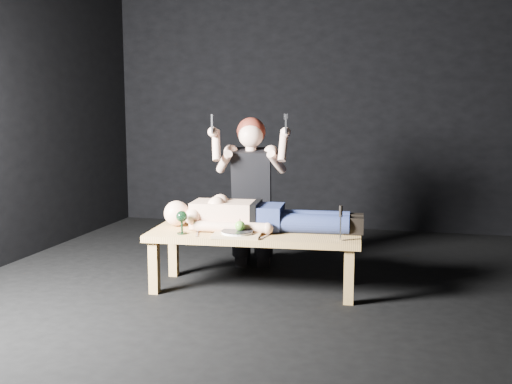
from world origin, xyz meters
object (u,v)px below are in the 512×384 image
lying_man (263,213)px  carving_knife (341,223)px  kneeling_woman (252,191)px  table (254,260)px  goblet (182,222)px  serving_tray (237,235)px

lying_man → carving_knife: (0.63, -0.25, -0.00)m
kneeling_woman → carving_knife: 1.13m
table → goblet: bearing=-162.3°
kneeling_woman → serving_tray: (0.09, -0.79, -0.21)m
goblet → carving_knife: bearing=3.2°
lying_man → kneeling_woman: size_ratio=1.17×
kneeling_woman → lying_man: bearing=-76.7°
lying_man → carving_knife: size_ratio=6.23×
table → carving_knife: (0.67, -0.14, 0.35)m
serving_tray → carving_knife: 0.77m
table → lying_man: 0.37m
kneeling_woman → serving_tray: size_ratio=3.88×
lying_man → kneeling_woman: (-0.22, 0.49, 0.10)m
serving_tray → kneeling_woman: bearing=96.5°
goblet → carving_knife: carving_knife is taller
kneeling_woman → table: bearing=-84.1°
kneeling_woman → goblet: (-0.33, -0.81, -0.14)m
goblet → kneeling_woman: bearing=67.8°
goblet → carving_knife: (1.18, 0.07, 0.04)m
table → serving_tray: serving_tray is taller
kneeling_woman → carving_knife: kneeling_woman is taller
lying_man → goblet: bearing=-154.3°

